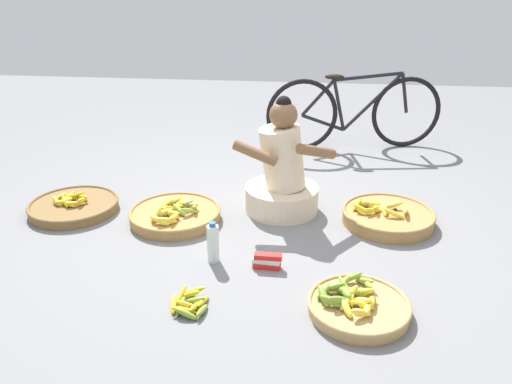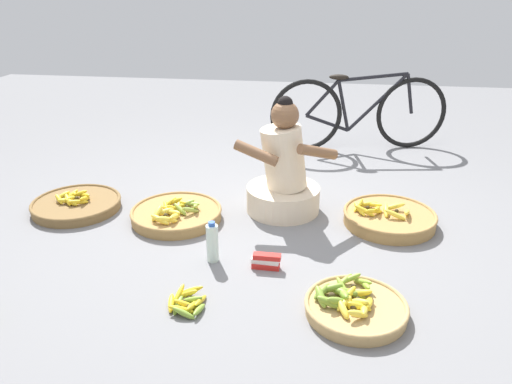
# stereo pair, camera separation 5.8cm
# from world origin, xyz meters

# --- Properties ---
(ground_plane) EXTENTS (10.00, 10.00, 0.00)m
(ground_plane) POSITION_xyz_m (0.00, 0.00, 0.00)
(ground_plane) COLOR slate
(vendor_woman_front) EXTENTS (0.70, 0.52, 0.83)m
(vendor_woman_front) POSITION_xyz_m (0.12, 0.30, 0.27)
(vendor_woman_front) COLOR beige
(vendor_woman_front) RESTS_ON ground
(bicycle_leaning) EXTENTS (1.67, 0.43, 0.73)m
(bicycle_leaning) POSITION_xyz_m (0.70, 1.78, 0.36)
(bicycle_leaning) COLOR black
(bicycle_leaning) RESTS_ON ground
(banana_basket_front_left) EXTENTS (0.52, 0.52, 0.14)m
(banana_basket_front_left) POSITION_xyz_m (0.59, -0.84, 0.04)
(banana_basket_front_left) COLOR tan
(banana_basket_front_left) RESTS_ON ground
(banana_basket_mid_left) EXTENTS (0.63, 0.63, 0.13)m
(banana_basket_mid_left) POSITION_xyz_m (-1.35, 0.10, 0.04)
(banana_basket_mid_left) COLOR brown
(banana_basket_mid_left) RESTS_ON ground
(banana_basket_back_right) EXTENTS (0.62, 0.62, 0.15)m
(banana_basket_back_right) POSITION_xyz_m (0.86, 0.18, 0.05)
(banana_basket_back_right) COLOR #A87F47
(banana_basket_back_right) RESTS_ON ground
(banana_basket_front_center) EXTENTS (0.63, 0.63, 0.15)m
(banana_basket_front_center) POSITION_xyz_m (-0.59, 0.04, 0.05)
(banana_basket_front_center) COLOR #A87F47
(banana_basket_front_center) RESTS_ON ground
(loose_bananas_mid_right) EXTENTS (0.21, 0.24, 0.08)m
(loose_bananas_mid_right) POSITION_xyz_m (-0.26, -0.91, 0.03)
(loose_bananas_mid_right) COLOR olive
(loose_bananas_mid_right) RESTS_ON ground
(water_bottle) EXTENTS (0.07, 0.07, 0.25)m
(water_bottle) POSITION_xyz_m (-0.22, -0.45, 0.12)
(water_bottle) COLOR silver
(water_bottle) RESTS_ON ground
(packet_carton_stack) EXTENTS (0.17, 0.07, 0.09)m
(packet_carton_stack) POSITION_xyz_m (0.10, -0.48, 0.04)
(packet_carton_stack) COLOR red
(packet_carton_stack) RESTS_ON ground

